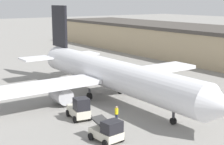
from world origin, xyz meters
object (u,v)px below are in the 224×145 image
(ground_crew_worker, at_px, (117,113))
(belt_loader_truck, at_px, (108,131))
(airplane, at_px, (108,73))
(baggage_tug, at_px, (80,109))

(ground_crew_worker, height_order, belt_loader_truck, belt_loader_truck)
(airplane, xyz_separation_m, belt_loader_truck, (11.71, -8.00, -2.26))
(ground_crew_worker, relative_size, belt_loader_truck, 0.54)
(ground_crew_worker, distance_m, belt_loader_truck, 5.34)
(baggage_tug, relative_size, belt_loader_truck, 1.12)
(belt_loader_truck, bearing_deg, airplane, 140.52)
(baggage_tug, distance_m, belt_loader_truck, 6.65)
(airplane, distance_m, baggage_tug, 9.02)
(ground_crew_worker, relative_size, baggage_tug, 0.48)
(airplane, bearing_deg, belt_loader_truck, -34.12)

